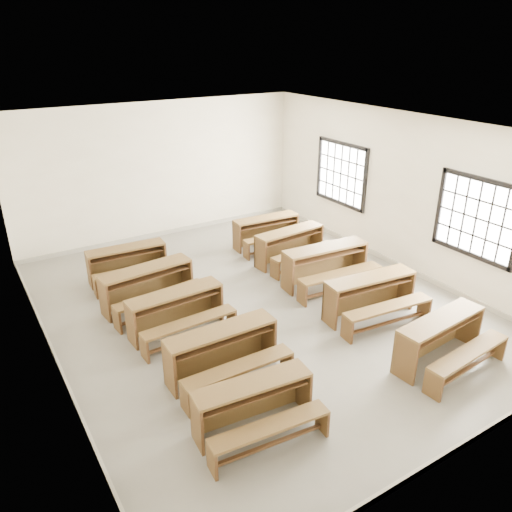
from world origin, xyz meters
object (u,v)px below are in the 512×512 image
desk_set_7 (326,263)px  desk_set_9 (267,230)px  desk_set_6 (371,294)px  desk_set_0 (254,403)px  desk_set_2 (177,309)px  desk_set_1 (223,350)px  desk_set_3 (148,284)px  desk_set_4 (128,261)px  desk_set_8 (291,244)px  desk_set_5 (442,337)px

desk_set_7 → desk_set_9: size_ratio=1.13×
desk_set_6 → desk_set_9: (0.21, 3.63, -0.03)m
desk_set_0 → desk_set_2: 2.59m
desk_set_1 → desk_set_3: (-0.17, 2.49, 0.01)m
desk_set_3 → desk_set_9: (3.36, 1.24, -0.03)m
desk_set_4 → desk_set_7: bearing=-31.2°
desk_set_7 → desk_set_0: bearing=-136.5°
desk_set_2 → desk_set_6: desk_set_6 is taller
desk_set_3 → desk_set_8: desk_set_3 is taller
desk_set_0 → desk_set_1: size_ratio=0.96×
desk_set_0 → desk_set_8: bearing=54.6°
desk_set_3 → desk_set_6: bearing=-42.6°
desk_set_8 → desk_set_0: bearing=-135.0°
desk_set_4 → desk_set_5: 6.02m
desk_set_2 → desk_set_8: bearing=19.2°
desk_set_2 → desk_set_9: desk_set_2 is taller
desk_set_1 → desk_set_8: 4.14m
desk_set_0 → desk_set_5: size_ratio=0.93×
desk_set_1 → desk_set_4: (-0.14, 3.74, -0.03)m
desk_set_8 → desk_set_9: 1.02m
desk_set_1 → desk_set_6: bearing=2.3°
desk_set_4 → desk_set_5: (3.06, -5.18, 0.02)m
desk_set_1 → desk_set_2: bearing=93.9°
desk_set_9 → desk_set_2: bearing=-140.9°
desk_set_3 → desk_set_5: (3.10, -3.93, -0.01)m
desk_set_8 → desk_set_5: bearing=-97.2°
desk_set_6 → desk_set_8: (0.16, 2.61, -0.01)m
desk_set_7 → desk_set_2: bearing=-174.2°
desk_set_2 → desk_set_5: (3.01, -2.86, 0.01)m
desk_set_1 → desk_set_9: 4.91m
desk_set_6 → desk_set_4: bearing=136.6°
desk_set_9 → desk_set_3: bearing=-155.9°
desk_set_2 → desk_set_3: (-0.09, 1.07, 0.02)m
desk_set_2 → desk_set_3: desk_set_3 is taller
desk_set_1 → desk_set_2: (-0.09, 1.42, -0.01)m
desk_set_2 → desk_set_9: size_ratio=1.02×
desk_set_4 → desk_set_6: (3.12, -3.64, 0.03)m
desk_set_9 → desk_set_4: bearing=-176.2°
desk_set_5 → desk_set_7: bearing=81.8°
desk_set_8 → desk_set_4: bearing=158.2°
desk_set_6 → desk_set_7: bearing=90.6°
desk_set_3 → desk_set_6: size_ratio=1.00×
desk_set_4 → desk_set_6: 4.79m
desk_set_8 → desk_set_9: desk_set_8 is taller
desk_set_0 → desk_set_5: (3.12, -0.27, 0.03)m
desk_set_4 → desk_set_6: desk_set_6 is taller
desk_set_0 → desk_set_1: desk_set_1 is taller
desk_set_5 → desk_set_9: desk_set_5 is taller
desk_set_6 → desk_set_2: bearing=162.7°
desk_set_1 → desk_set_2: size_ratio=1.01×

